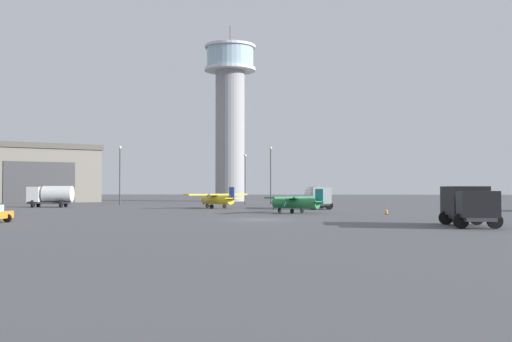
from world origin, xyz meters
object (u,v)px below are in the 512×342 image
at_px(truck_box_black, 468,204).
at_px(truck_fuel_tanker_silver, 317,196).
at_px(airplane_green, 296,202).
at_px(truck_fuel_tanker_white, 51,195).
at_px(control_tower, 230,109).
at_px(airplane_yellow, 218,198).
at_px(traffic_cone_near_left, 387,211).
at_px(light_post_east, 245,174).
at_px(light_post_north, 120,170).
at_px(light_post_west, 271,170).

bearing_deg(truck_box_black, truck_fuel_tanker_silver, -164.40).
distance_m(airplane_green, truck_fuel_tanker_white, 38.27).
relative_size(control_tower, airplane_yellow, 4.62).
bearing_deg(traffic_cone_near_left, airplane_green, 166.90).
relative_size(airplane_yellow, light_post_east, 0.94).
xyz_separation_m(airplane_green, truck_box_black, (12.23, -21.18, 0.38)).
relative_size(truck_fuel_tanker_white, truck_box_black, 0.91).
height_order(light_post_east, traffic_cone_near_left, light_post_east).
distance_m(truck_fuel_tanker_white, light_post_east, 30.69).
height_order(airplane_green, light_post_north, light_post_north).
distance_m(airplane_yellow, truck_fuel_tanker_silver, 12.77).
height_order(control_tower, truck_box_black, control_tower).
xyz_separation_m(airplane_yellow, light_post_east, (1.36, 20.70, 3.59)).
bearing_deg(traffic_cone_near_left, truck_fuel_tanker_white, 155.53).
distance_m(airplane_green, light_post_east, 36.42).
xyz_separation_m(truck_fuel_tanker_silver, truck_fuel_tanker_white, (-36.34, 3.70, 0.03)).
bearing_deg(light_post_east, airplane_green, -75.47).
relative_size(airplane_green, light_post_west, 0.86).
xyz_separation_m(light_post_east, light_post_north, (-18.49, -7.33, 0.51)).
distance_m(truck_fuel_tanker_silver, light_post_north, 33.19).
relative_size(control_tower, light_post_east, 4.33).
distance_m(airplane_green, light_post_west, 34.52).
height_order(truck_fuel_tanker_silver, truck_fuel_tanker_white, truck_fuel_tanker_white).
relative_size(airplane_green, traffic_cone_near_left, 12.05).
xyz_separation_m(control_tower, truck_fuel_tanker_white, (-19.52, -40.25, -16.74)).
relative_size(truck_box_black, light_post_west, 0.72).
relative_size(airplane_green, light_post_north, 0.87).
relative_size(truck_box_black, light_post_east, 0.82).
bearing_deg(control_tower, traffic_cone_near_left, -68.52).
height_order(truck_box_black, traffic_cone_near_left, truck_box_black).
bearing_deg(light_post_east, light_post_west, -15.47).
bearing_deg(truck_fuel_tanker_white, airplane_yellow, 168.12).
bearing_deg(airplane_yellow, truck_fuel_tanker_white, 38.17).
distance_m(truck_fuel_tanker_silver, traffic_cone_near_left, 17.32).
distance_m(airplane_yellow, light_post_west, 20.74).
bearing_deg(control_tower, truck_fuel_tanker_white, -115.87).
height_order(truck_box_black, light_post_east, light_post_east).
distance_m(light_post_west, traffic_cone_near_left, 38.93).
bearing_deg(control_tower, light_post_north, -113.53).
bearing_deg(light_post_west, airplane_yellow, -106.01).
relative_size(truck_fuel_tanker_silver, light_post_west, 0.80).
xyz_separation_m(airplane_green, light_post_west, (-4.85, 33.90, 4.28)).
bearing_deg(light_post_west, light_post_north, -164.83).
xyz_separation_m(airplane_green, light_post_east, (-9.09, 35.08, 3.68)).
xyz_separation_m(airplane_yellow, light_post_north, (-17.13, 13.36, 4.09)).
relative_size(airplane_yellow, truck_fuel_tanker_silver, 1.03).
relative_size(airplane_yellow, truck_fuel_tanker_white, 1.26).
distance_m(airplane_green, light_post_north, 39.35).
height_order(airplane_green, light_post_west, light_post_west).
xyz_separation_m(airplane_green, traffic_cone_near_left, (9.03, -2.10, -0.87)).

